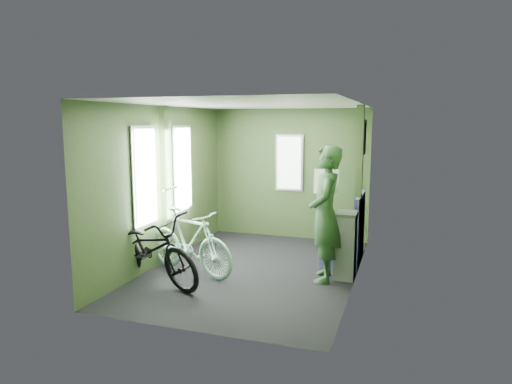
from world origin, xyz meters
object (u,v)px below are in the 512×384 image
waste_box (346,245)px  bench_seat (345,241)px  passenger (325,214)px  bicycle_mint (190,274)px  bicycle_black (152,283)px

waste_box → bench_seat: bench_seat is taller
bench_seat → waste_box: bearing=-81.9°
passenger → bench_seat: size_ratio=1.74×
passenger → waste_box: (0.25, 0.18, -0.45)m
passenger → waste_box: bearing=116.0°
bicycle_mint → passenger: passenger is taller
bicycle_black → bench_seat: (2.24, 1.78, 0.30)m
bicycle_black → waste_box: bearing=-43.1°
waste_box → bench_seat: (-0.11, 0.78, -0.14)m
bicycle_black → passenger: bearing=-44.7°
bicycle_black → bench_seat: bench_seat is taller
bicycle_black → bench_seat: size_ratio=1.76×
passenger → bench_seat: passenger is taller
passenger → bench_seat: bearing=162.7°
bicycle_mint → waste_box: 2.15m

